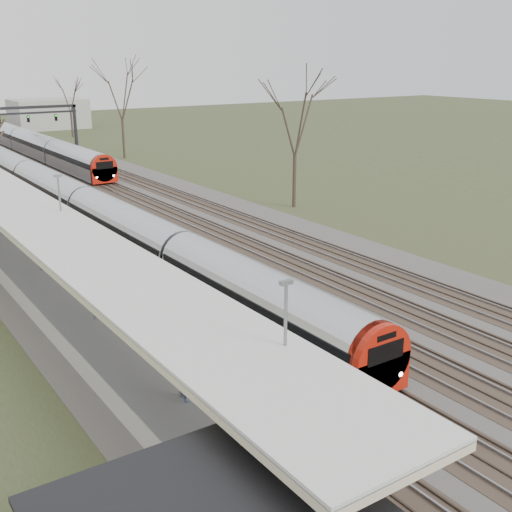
% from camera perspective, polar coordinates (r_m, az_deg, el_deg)
% --- Properties ---
extents(track_bed, '(24.00, 160.00, 0.22)m').
position_cam_1_polar(track_bed, '(58.39, -15.47, 4.91)').
color(track_bed, '#474442').
rests_on(track_bed, ground).
extents(platform, '(3.50, 69.00, 1.00)m').
position_cam_1_polar(platform, '(39.47, -19.91, -0.62)').
color(platform, '#9E9B93').
rests_on(platform, ground).
extents(canopy, '(4.10, 50.00, 3.11)m').
position_cam_1_polar(canopy, '(34.35, -18.55, 2.90)').
color(canopy, slate).
rests_on(canopy, platform).
extents(tree_east_far, '(5.00, 5.00, 10.30)m').
position_cam_1_polar(tree_east_far, '(52.24, 3.53, 12.14)').
color(tree_east_far, '#2D231C').
rests_on(tree_east_far, ground).
extents(train_near, '(2.62, 90.21, 3.05)m').
position_cam_1_polar(train_near, '(62.06, -19.51, 6.58)').
color(train_near, '#B1B5BC').
rests_on(train_near, ground).
extents(train_far, '(2.62, 60.21, 3.05)m').
position_cam_1_polar(train_far, '(91.97, -20.15, 9.70)').
color(train_far, '#B1B5BC').
rests_on(train_far, ground).
extents(passenger, '(0.52, 0.66, 1.59)m').
position_cam_1_polar(passenger, '(21.58, -6.31, -10.83)').
color(passenger, navy).
rests_on(passenger, platform).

